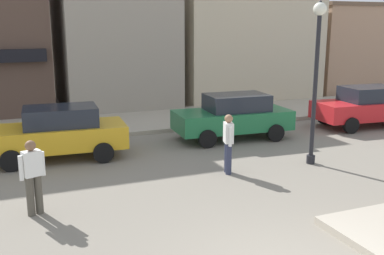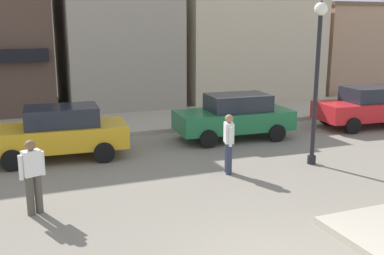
{
  "view_description": "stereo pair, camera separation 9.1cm",
  "coord_description": "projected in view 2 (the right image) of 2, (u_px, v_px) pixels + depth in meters",
  "views": [
    {
      "loc": [
        -3.89,
        -5.2,
        3.92
      ],
      "look_at": [
        0.03,
        4.5,
        1.5
      ],
      "focal_mm": 42.0,
      "sensor_mm": 36.0,
      "label": 1
    },
    {
      "loc": [
        -3.8,
        -5.24,
        3.92
      ],
      "look_at": [
        0.03,
        4.5,
        1.5
      ],
      "focal_mm": 42.0,
      "sensor_mm": 36.0,
      "label": 2
    }
  ],
  "objects": [
    {
      "name": "parked_car_nearest",
      "position": [
        59.0,
        132.0,
        13.26
      ],
      "size": [
        4.1,
        2.07,
        1.56
      ],
      "color": "gold",
      "rests_on": "ground"
    },
    {
      "name": "building_storefront_right_near",
      "position": [
        346.0,
        47.0,
        28.0
      ],
      "size": [
        7.56,
        6.76,
        5.07
      ],
      "color": "tan",
      "rests_on": "ground"
    },
    {
      "name": "building_storefront_left_mid",
      "position": [
        234.0,
        44.0,
        24.81
      ],
      "size": [
        7.5,
        7.04,
        5.63
      ],
      "color": "beige",
      "rests_on": "ground"
    },
    {
      "name": "building_storefront_left_near",
      "position": [
        112.0,
        37.0,
        22.39
      ],
      "size": [
        5.21,
        7.68,
        6.59
      ],
      "color": "#9E9384",
      "rests_on": "ground"
    },
    {
      "name": "lamp_post",
      "position": [
        318.0,
        60.0,
        12.24
      ],
      "size": [
        0.36,
        0.36,
        4.54
      ],
      "color": "black",
      "rests_on": "ground"
    },
    {
      "name": "parked_car_second",
      "position": [
        235.0,
        116.0,
        15.54
      ],
      "size": [
        4.09,
        2.05,
        1.56
      ],
      "color": "#1E6B3D",
      "rests_on": "ground"
    },
    {
      "name": "parked_car_third",
      "position": [
        368.0,
        106.0,
        17.38
      ],
      "size": [
        4.12,
        2.12,
        1.56
      ],
      "color": "red",
      "rests_on": "ground"
    },
    {
      "name": "pedestrian_crossing_far",
      "position": [
        229.0,
        142.0,
        11.89
      ],
      "size": [
        0.3,
        0.55,
        1.61
      ],
      "color": "#2D334C",
      "rests_on": "ground"
    },
    {
      "name": "kerb_far",
      "position": [
        122.0,
        123.0,
        17.89
      ],
      "size": [
        80.0,
        4.0,
        0.15
      ],
      "primitive_type": "cube",
      "color": "#A89E8C",
      "rests_on": "ground"
    },
    {
      "name": "pedestrian_crossing_near",
      "position": [
        33.0,
        175.0,
        9.31
      ],
      "size": [
        0.55,
        0.33,
        1.61
      ],
      "color": "#4C473D",
      "rests_on": "ground"
    }
  ]
}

